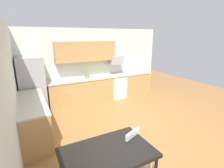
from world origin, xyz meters
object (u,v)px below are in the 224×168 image
object	(u,v)px
chair_near_table	(137,151)
refrigerator	(32,86)
microwave	(116,60)
dining_table	(107,155)
kettle	(87,76)
oven_range	(117,86)

from	to	relation	value
chair_near_table	refrigerator	bearing A→B (deg)	111.06
microwave	dining_table	bearing A→B (deg)	-120.66
microwave	dining_table	xyz separation A→B (m)	(-2.29, -3.87, -0.83)
microwave	dining_table	world-z (taller)	microwave
kettle	dining_table	bearing A→B (deg)	-105.49
oven_range	chair_near_table	world-z (taller)	oven_range
kettle	chair_near_table	bearing A→B (deg)	-96.82
refrigerator	chair_near_table	xyz separation A→B (m)	(1.40, -3.64, -0.41)
chair_near_table	kettle	bearing A→B (deg)	83.18
refrigerator	chair_near_table	world-z (taller)	refrigerator
oven_range	microwave	size ratio (longest dim) A/B	1.69
microwave	chair_near_table	xyz separation A→B (m)	(-1.69, -3.82, -1.01)
dining_table	chair_near_table	distance (m)	0.63
oven_range	chair_near_table	distance (m)	4.09
refrigerator	dining_table	size ratio (longest dim) A/B	1.30
microwave	kettle	world-z (taller)	microwave
oven_range	kettle	world-z (taller)	kettle
refrigerator	oven_range	xyz separation A→B (m)	(3.09, 0.08, -0.46)
chair_near_table	dining_table	bearing A→B (deg)	-175.91
oven_range	refrigerator	bearing A→B (deg)	-178.52
oven_range	chair_near_table	size ratio (longest dim) A/B	1.07
microwave	refrigerator	bearing A→B (deg)	-176.67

